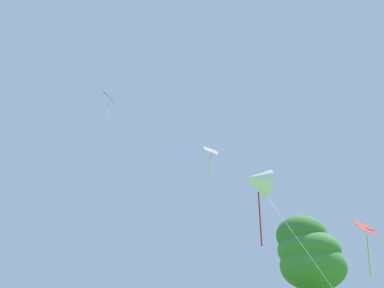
{
  "coord_description": "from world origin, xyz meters",
  "views": [
    {
      "loc": [
        -1.8,
        -4.31,
        1.79
      ],
      "look_at": [
        4.82,
        22.81,
        14.66
      ],
      "focal_mm": 32.79,
      "sensor_mm": 36.0,
      "label": 1
    }
  ],
  "objects_px": {
    "kite_pink_low": "(108,103)",
    "kite_white_distant": "(257,181)",
    "kite_black_large": "(211,157)",
    "tree_right_cluster": "(309,254)",
    "kite_red_high": "(368,238)"
  },
  "relations": [
    {
      "from": "kite_white_distant",
      "to": "kite_red_high",
      "type": "height_order",
      "value": "kite_red_high"
    },
    {
      "from": "kite_white_distant",
      "to": "kite_pink_low",
      "type": "height_order",
      "value": "kite_pink_low"
    },
    {
      "from": "kite_white_distant",
      "to": "kite_pink_low",
      "type": "bearing_deg",
      "value": 106.1
    },
    {
      "from": "kite_pink_low",
      "to": "kite_black_large",
      "type": "height_order",
      "value": "kite_pink_low"
    },
    {
      "from": "kite_pink_low",
      "to": "kite_white_distant",
      "type": "bearing_deg",
      "value": -73.9
    },
    {
      "from": "kite_pink_low",
      "to": "tree_right_cluster",
      "type": "xyz_separation_m",
      "value": [
        16.05,
        -17.13,
        -20.81
      ]
    },
    {
      "from": "kite_pink_low",
      "to": "kite_red_high",
      "type": "relative_size",
      "value": 2.28
    },
    {
      "from": "kite_white_distant",
      "to": "tree_right_cluster",
      "type": "height_order",
      "value": "tree_right_cluster"
    },
    {
      "from": "kite_red_high",
      "to": "tree_right_cluster",
      "type": "bearing_deg",
      "value": 177.3
    },
    {
      "from": "kite_black_large",
      "to": "tree_right_cluster",
      "type": "height_order",
      "value": "kite_black_large"
    },
    {
      "from": "kite_pink_low",
      "to": "kite_black_large",
      "type": "relative_size",
      "value": 1.3
    },
    {
      "from": "kite_red_high",
      "to": "tree_right_cluster",
      "type": "xyz_separation_m",
      "value": [
        -5.22,
        0.25,
        -1.29
      ]
    },
    {
      "from": "kite_red_high",
      "to": "tree_right_cluster",
      "type": "relative_size",
      "value": 1.51
    },
    {
      "from": "kite_white_distant",
      "to": "kite_pink_low",
      "type": "relative_size",
      "value": 0.27
    },
    {
      "from": "kite_pink_low",
      "to": "tree_right_cluster",
      "type": "distance_m",
      "value": 31.37
    }
  ]
}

